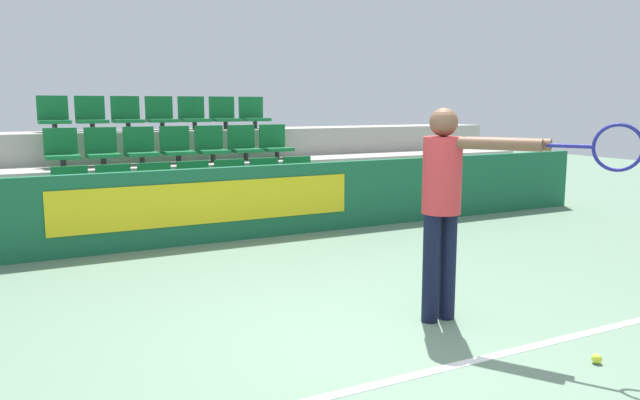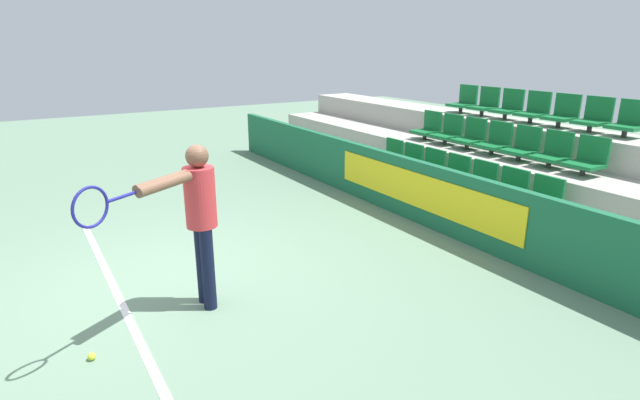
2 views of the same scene
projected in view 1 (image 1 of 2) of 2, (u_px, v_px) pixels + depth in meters
The scene contains 29 objects.
ground_plane at pixel (380, 346), 4.38m from camera, with size 30.00×30.00×0.00m, color slate.
court_baseline at pixel (424, 373), 3.94m from camera, with size 4.89×0.08×0.01m.
barrier_wall at pixel (211, 205), 7.62m from camera, with size 12.21×0.14×0.92m.
bleacher_tier_front at pixel (199, 218), 8.12m from camera, with size 11.81×0.88×0.43m.
bleacher_tier_middle at pixel (181, 193), 8.85m from camera, with size 11.81×0.88×0.86m.
bleacher_tier_back at pixel (165, 172), 9.59m from camera, with size 11.81×0.88×1.29m.
stadium_chair_0 at pixel (72, 192), 7.45m from camera, with size 0.42×0.40×0.52m.
stadium_chair_1 at pixel (115, 189), 7.69m from camera, with size 0.42×0.40×0.52m.
stadium_chair_2 at pixel (157, 187), 7.92m from camera, with size 0.42×0.40×0.52m.
stadium_chair_3 at pixel (196, 184), 8.15m from camera, with size 0.42×0.40×0.52m.
stadium_chair_4 at pixel (232, 182), 8.38m from camera, with size 0.42×0.40×0.52m.
stadium_chair_5 at pixel (267, 180), 8.62m from camera, with size 0.42×0.40×0.52m.
stadium_chair_6 at pixel (300, 178), 8.85m from camera, with size 0.42×0.40×0.52m.
stadium_chair_7 at pixel (62, 151), 8.16m from camera, with size 0.42×0.40×0.52m.
stadium_chair_8 at pixel (102, 150), 8.39m from camera, with size 0.42×0.40×0.52m.
stadium_chair_9 at pixel (141, 148), 8.62m from camera, with size 0.42×0.40×0.52m.
stadium_chair_10 at pixel (177, 147), 8.86m from camera, with size 0.42×0.40×0.52m.
stadium_chair_11 at pixel (211, 146), 9.09m from camera, with size 0.42×0.40×0.52m.
stadium_chair_12 at pixel (244, 145), 9.32m from camera, with size 0.42×0.40×0.52m.
stadium_chair_13 at pixel (275, 144), 9.55m from camera, with size 0.42×0.40×0.52m.
stadium_chair_14 at pixel (54, 117), 8.86m from camera, with size 0.42×0.40×0.52m.
stadium_chair_15 at pixel (91, 116), 9.09m from camera, with size 0.42×0.40×0.52m.
stadium_chair_16 at pixel (127, 116), 9.33m from camera, with size 0.42×0.40×0.52m.
stadium_chair_17 at pixel (161, 116), 9.56m from camera, with size 0.42×0.40×0.52m.
stadium_chair_18 at pixel (193, 115), 9.79m from camera, with size 0.42×0.40×0.52m.
stadium_chair_19 at pixel (224, 115), 10.02m from camera, with size 0.42×0.40×0.52m.
stadium_chair_20 at pixel (253, 115), 10.26m from camera, with size 0.42×0.40×0.52m.
tennis_player at pixel (451, 193), 4.73m from camera, with size 0.87×1.32×1.66m.
tennis_ball at pixel (597, 359), 4.09m from camera, with size 0.07×0.07×0.07m.
Camera 1 is at (-2.31, -3.50, 1.69)m, focal length 35.00 mm.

